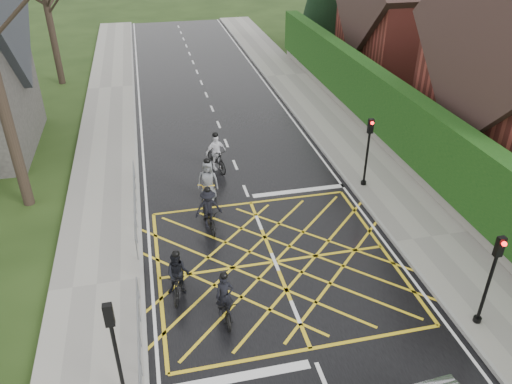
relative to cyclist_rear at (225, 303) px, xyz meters
name	(u,v)px	position (x,y,z in m)	size (l,w,h in m)	color
ground	(275,262)	(2.12, 2.20, -0.53)	(120.00, 120.00, 0.00)	black
road	(275,262)	(2.12, 2.20, -0.53)	(9.00, 80.00, 0.01)	black
sidewalk_right	(431,238)	(8.12, 2.20, -0.46)	(3.00, 80.00, 0.15)	gray
sidewalk_left	(97,286)	(-3.88, 2.20, -0.46)	(3.00, 80.00, 0.15)	gray
stone_wall	(400,156)	(9.87, 8.20, -0.18)	(0.50, 38.00, 0.70)	slate
hedge	(406,122)	(9.87, 8.20, 1.57)	(0.90, 38.00, 2.80)	#0E350E
house_far	(423,13)	(16.87, 20.20, 3.83)	(9.80, 8.80, 10.30)	maroon
railing_south	(139,344)	(-2.53, -1.30, 0.25)	(0.05, 5.04, 1.03)	slate
railing_north	(135,200)	(-2.53, 6.20, 0.25)	(0.05, 6.04, 1.03)	slate
traffic_light_ne	(367,153)	(7.22, 6.39, 1.13)	(0.24, 0.31, 3.21)	black
traffic_light_se	(489,282)	(7.22, -2.01, 1.13)	(0.24, 0.31, 3.21)	black
traffic_light_sw	(117,353)	(-2.98, -2.30, 1.13)	(0.24, 0.31, 3.21)	black
cyclist_rear	(225,303)	(0.00, 0.00, 0.00)	(0.60, 1.70, 1.65)	black
cyclist_back	(178,278)	(-1.28, 1.31, 0.10)	(0.87, 1.74, 1.68)	black
cyclist_mid	(209,213)	(0.20, 4.85, 0.11)	(1.10, 1.87, 1.76)	black
cyclist_front	(216,156)	(1.20, 9.48, 0.15)	(1.08, 1.93, 1.86)	black
cyclist_lead	(208,186)	(0.47, 6.84, 0.14)	(1.23, 2.11, 1.94)	yellow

